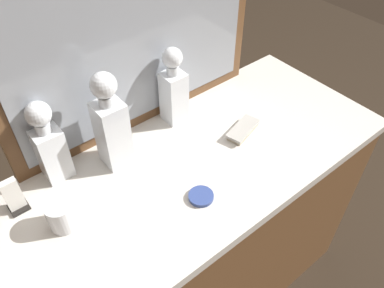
% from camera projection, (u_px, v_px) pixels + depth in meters
% --- Properties ---
extents(ground_plane, '(6.00, 6.00, 0.00)m').
position_uv_depth(ground_plane, '(192.00, 288.00, 1.78)').
color(ground_plane, '#2D2319').
extents(dresser, '(1.31, 0.57, 0.84)m').
position_uv_depth(dresser, '(192.00, 237.00, 1.49)').
color(dresser, brown).
rests_on(dresser, ground_plane).
extents(dresser_mirror, '(0.89, 0.03, 0.77)m').
position_uv_depth(dresser_mirror, '(132.00, 14.00, 1.08)').
color(dresser_mirror, brown).
rests_on(dresser_mirror, dresser).
extents(crystal_decanter_front, '(0.08, 0.08, 0.27)m').
position_uv_depth(crystal_decanter_front, '(50.00, 148.00, 1.09)').
color(crystal_decanter_front, white).
rests_on(crystal_decanter_front, dresser).
extents(crystal_decanter_rear, '(0.08, 0.08, 0.32)m').
position_uv_depth(crystal_decanter_rear, '(112.00, 129.00, 1.12)').
color(crystal_decanter_rear, white).
rests_on(crystal_decanter_rear, dresser).
extents(crystal_decanter_far_right, '(0.07, 0.07, 0.27)m').
position_uv_depth(crystal_decanter_far_right, '(174.00, 93.00, 1.28)').
color(crystal_decanter_far_right, white).
rests_on(crystal_decanter_far_right, dresser).
extents(crystal_tumbler_far_right, '(0.08, 0.08, 0.08)m').
position_uv_depth(crystal_tumbler_far_right, '(62.00, 216.00, 1.01)').
color(crystal_tumbler_far_right, white).
rests_on(crystal_tumbler_far_right, dresser).
extents(silver_brush_far_right, '(0.14, 0.09, 0.02)m').
position_uv_depth(silver_brush_far_right, '(243.00, 130.00, 1.29)').
color(silver_brush_far_right, '#B7A88C').
rests_on(silver_brush_far_right, dresser).
extents(porcelain_dish, '(0.07, 0.07, 0.01)m').
position_uv_depth(porcelain_dish, '(201.00, 196.00, 1.10)').
color(porcelain_dish, '#33478C').
rests_on(porcelain_dish, dresser).
extents(napkin_holder, '(0.05, 0.05, 0.11)m').
position_uv_depth(napkin_holder, '(14.00, 197.00, 1.04)').
color(napkin_holder, black).
rests_on(napkin_holder, dresser).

